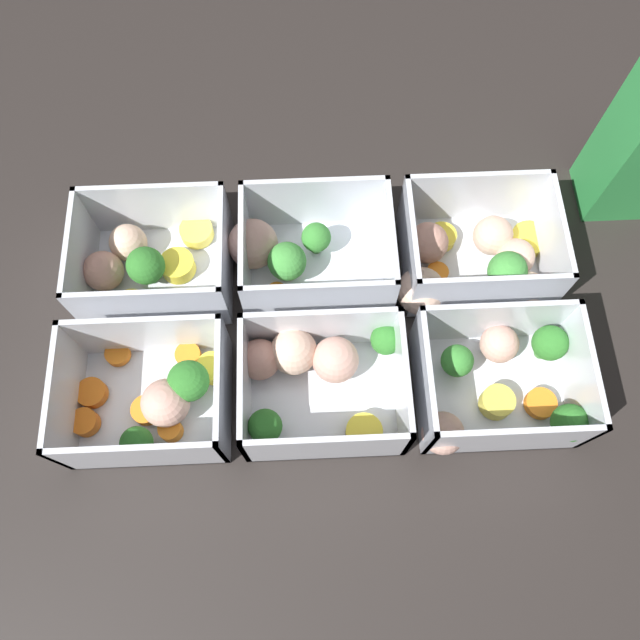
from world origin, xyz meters
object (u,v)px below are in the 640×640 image
container_far_right (475,258)px  container_near_right (500,383)px  container_far_left (146,261)px  container_near_left (155,397)px  container_near_center (315,377)px  container_far_center (297,254)px

container_far_right → container_near_right: bearing=-87.7°
container_near_right → container_far_right: 0.13m
container_far_left → container_near_left: bearing=-83.2°
container_far_left → container_far_right: same height
container_near_center → container_near_right: bearing=-4.7°
container_near_left → container_far_left: (-0.02, 0.14, -0.00)m
container_far_right → container_far_center: bearing=176.4°
container_far_right → container_far_left: bearing=178.2°
container_far_right → container_near_left: bearing=-157.4°
container_near_right → container_far_center: bearing=142.1°
container_near_center → container_near_left: bearing=-174.9°
container_far_left → container_far_center: 0.15m
container_near_left → container_far_center: size_ratio=0.88×
container_far_left → container_far_right: 0.33m
container_near_right → container_far_left: bearing=157.0°
container_far_center → container_near_center: bearing=-84.4°
container_far_center → container_far_right: 0.18m
container_near_center → container_near_right: same height
container_near_center → container_near_right: 0.17m
container_far_center → container_far_right: bearing=-3.6°
container_near_left → container_far_right: same height
container_near_center → container_far_left: same height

